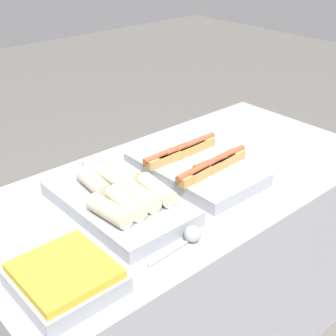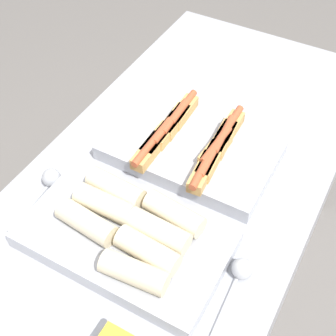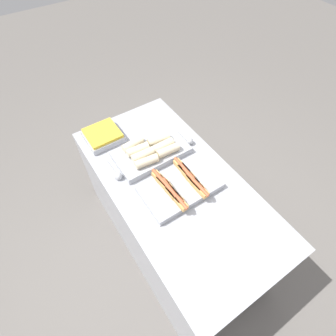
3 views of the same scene
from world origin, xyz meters
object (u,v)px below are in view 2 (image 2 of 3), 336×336
tray_wraps (127,234)px  serving_spoon_far (49,181)px  serving_spoon_near (241,272)px  tray_hotdogs (191,147)px

tray_wraps → serving_spoon_far: 0.31m
tray_wraps → serving_spoon_near: (0.05, -0.30, -0.02)m
tray_hotdogs → tray_wraps: (-0.37, -0.00, 0.00)m
tray_hotdogs → tray_wraps: tray_wraps is taller
tray_wraps → serving_spoon_far: bearing=79.5°
tray_hotdogs → serving_spoon_near: tray_hotdogs is taller
tray_wraps → serving_spoon_far: tray_wraps is taller
tray_wraps → serving_spoon_near: 0.30m
tray_wraps → serving_spoon_near: tray_wraps is taller
tray_hotdogs → serving_spoon_near: 0.44m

